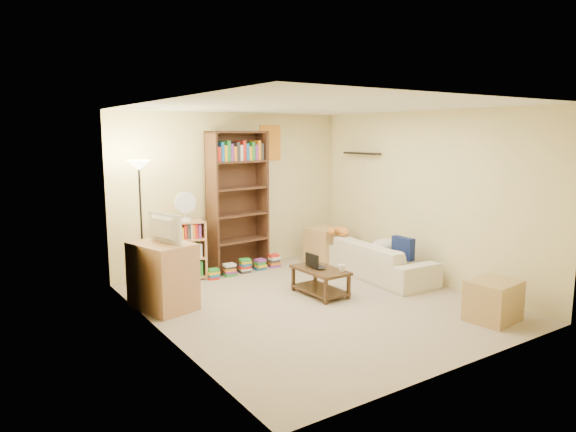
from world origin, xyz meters
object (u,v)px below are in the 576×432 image
(end_cabinet, at_px, (493,301))
(laptop, at_px, (319,266))
(sofa, at_px, (380,260))
(floor_lamp, at_px, (140,188))
(desk_fan, at_px, (185,206))
(mug, at_px, (342,268))
(side_table, at_px, (325,245))
(tall_bookshelf, at_px, (238,197))
(short_bookshelf, at_px, (182,251))
(television, at_px, (161,228))
(tabby_cat, at_px, (340,231))
(coffee_table, at_px, (320,279))
(tv_stand, at_px, (163,276))

(end_cabinet, bearing_deg, laptop, 118.05)
(sofa, distance_m, laptop, 1.25)
(laptop, xyz_separation_m, floor_lamp, (-2.01, 1.30, 1.07))
(floor_lamp, xyz_separation_m, end_cabinet, (3.07, -3.28, -1.21))
(desk_fan, bearing_deg, sofa, -30.86)
(mug, height_order, side_table, side_table)
(desk_fan, distance_m, end_cabinet, 4.36)
(tall_bookshelf, bearing_deg, end_cabinet, -76.25)
(laptop, distance_m, desk_fan, 2.17)
(short_bookshelf, bearing_deg, mug, -41.85)
(television, distance_m, floor_lamp, 0.85)
(desk_fan, bearing_deg, end_cabinet, -57.14)
(sofa, xyz_separation_m, tabby_cat, (-0.19, 0.74, 0.35))
(side_table, distance_m, end_cabinet, 3.24)
(coffee_table, distance_m, laptop, 0.18)
(tabby_cat, xyz_separation_m, desk_fan, (-2.31, 0.76, 0.51))
(sofa, xyz_separation_m, television, (-3.25, 0.46, 0.75))
(tv_stand, bearing_deg, laptop, -30.39)
(tabby_cat, xyz_separation_m, coffee_table, (-1.09, -0.93, -0.39))
(sofa, bearing_deg, tabby_cat, 18.61)
(short_bookshelf, bearing_deg, tv_stand, -110.10)
(sofa, distance_m, coffee_table, 1.30)
(mug, bearing_deg, television, 156.56)
(laptop, height_order, floor_lamp, floor_lamp)
(coffee_table, relative_size, desk_fan, 1.88)
(end_cabinet, bearing_deg, tv_stand, 140.26)
(floor_lamp, relative_size, side_table, 2.99)
(short_bookshelf, distance_m, end_cabinet, 4.34)
(coffee_table, height_order, side_table, side_table)
(short_bookshelf, xyz_separation_m, desk_fan, (0.05, -0.04, 0.68))
(television, bearing_deg, tv_stand, 75.29)
(laptop, height_order, end_cabinet, end_cabinet)
(television, bearing_deg, side_table, -92.01)
(tv_stand, xyz_separation_m, tall_bookshelf, (1.70, 1.17, 0.75))
(mug, bearing_deg, desk_fan, 125.06)
(tabby_cat, relative_size, short_bookshelf, 0.48)
(sofa, relative_size, side_table, 3.14)
(coffee_table, bearing_deg, sofa, 7.70)
(short_bookshelf, bearing_deg, coffee_table, -41.04)
(tabby_cat, relative_size, floor_lamp, 0.24)
(short_bookshelf, height_order, floor_lamp, floor_lamp)
(mug, xyz_separation_m, television, (-2.12, 0.92, 0.61))
(side_table, bearing_deg, laptop, -130.65)
(floor_lamp, bearing_deg, coffee_table, -35.02)
(side_table, bearing_deg, end_cabinet, -90.44)
(tall_bookshelf, xyz_separation_m, floor_lamp, (-1.71, -0.43, 0.29))
(television, bearing_deg, mug, -128.15)
(tall_bookshelf, distance_m, floor_lamp, 1.78)
(tall_bookshelf, bearing_deg, tv_stand, -151.88)
(tall_bookshelf, distance_m, side_table, 1.70)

